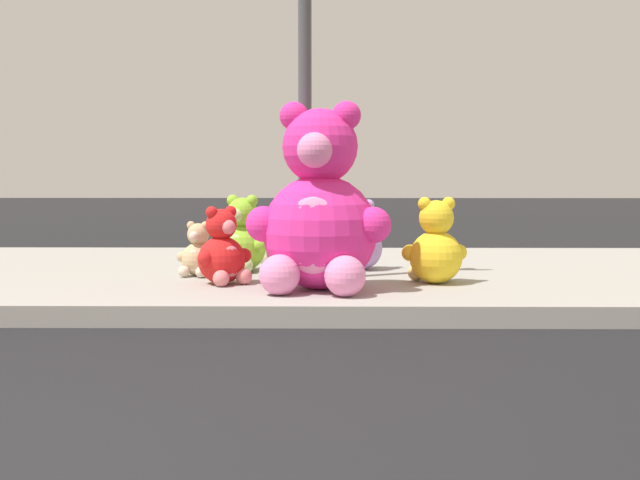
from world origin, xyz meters
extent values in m
cube|color=#9E9B93|center=(0.00, 5.20, 0.07)|extent=(28.00, 4.40, 0.15)
cylinder|color=#4C4C51|center=(1.00, 4.40, 1.75)|extent=(0.11, 0.11, 3.20)
sphere|color=#F22D93|center=(1.13, 3.85, 0.59)|extent=(0.88, 0.88, 0.88)
ellipsoid|color=pink|center=(1.09, 3.54, 0.59)|extent=(0.51, 0.26, 0.57)
sphere|color=#F22D93|center=(1.13, 3.85, 1.24)|extent=(0.58, 0.58, 0.58)
sphere|color=pink|center=(1.10, 3.61, 1.21)|extent=(0.26, 0.26, 0.26)
sphere|color=#F22D93|center=(1.33, 3.82, 1.48)|extent=(0.22, 0.22, 0.22)
sphere|color=#F22D93|center=(1.53, 3.68, 0.66)|extent=(0.27, 0.27, 0.27)
sphere|color=pink|center=(1.32, 3.45, 0.30)|extent=(0.30, 0.30, 0.30)
sphere|color=#F22D93|center=(0.93, 3.88, 1.48)|extent=(0.22, 0.22, 0.22)
sphere|color=#F22D93|center=(0.70, 3.80, 0.66)|extent=(0.27, 0.27, 0.27)
sphere|color=pink|center=(0.84, 3.52, 0.30)|extent=(0.30, 0.30, 0.30)
sphere|color=#8CD133|center=(0.41, 5.05, 0.36)|extent=(0.42, 0.42, 0.42)
ellipsoid|color=#B8DE87|center=(0.36, 4.90, 0.36)|extent=(0.25, 0.17, 0.28)
sphere|color=#8CD133|center=(0.41, 5.05, 0.68)|extent=(0.28, 0.28, 0.28)
sphere|color=#B8DE87|center=(0.37, 4.94, 0.66)|extent=(0.13, 0.13, 0.13)
sphere|color=#8CD133|center=(0.50, 5.01, 0.79)|extent=(0.11, 0.11, 0.11)
sphere|color=#8CD133|center=(0.58, 4.92, 0.39)|extent=(0.13, 0.13, 0.13)
sphere|color=#B8DE87|center=(0.46, 4.83, 0.22)|extent=(0.15, 0.15, 0.15)
sphere|color=#8CD133|center=(0.32, 5.08, 0.79)|extent=(0.11, 0.11, 0.11)
sphere|color=#8CD133|center=(0.21, 5.07, 0.39)|extent=(0.13, 0.13, 0.13)
sphere|color=#B8DE87|center=(0.24, 4.92, 0.22)|extent=(0.15, 0.15, 0.15)
sphere|color=#B28CD8|center=(1.49, 5.16, 0.35)|extent=(0.39, 0.39, 0.39)
ellipsoid|color=silver|center=(1.41, 5.27, 0.35)|extent=(0.23, 0.20, 0.26)
sphere|color=#B28CD8|center=(1.49, 5.16, 0.64)|extent=(0.26, 0.26, 0.26)
sphere|color=silver|center=(1.43, 5.25, 0.63)|extent=(0.12, 0.12, 0.12)
sphere|color=#B28CD8|center=(1.42, 5.10, 0.75)|extent=(0.10, 0.10, 0.10)
sphere|color=#B28CD8|center=(1.31, 5.09, 0.38)|extent=(0.12, 0.12, 0.12)
sphere|color=silver|center=(1.31, 5.23, 0.22)|extent=(0.14, 0.14, 0.14)
sphere|color=#B28CD8|center=(1.56, 5.21, 0.75)|extent=(0.10, 0.10, 0.10)
sphere|color=#B28CD8|center=(1.62, 5.30, 0.38)|extent=(0.12, 0.12, 0.12)
sphere|color=silver|center=(1.48, 5.35, 0.22)|extent=(0.14, 0.14, 0.14)
sphere|color=tan|center=(0.07, 4.67, 0.30)|extent=(0.29, 0.29, 0.29)
ellipsoid|color=beige|center=(0.04, 4.57, 0.30)|extent=(0.17, 0.10, 0.19)
sphere|color=tan|center=(0.07, 4.67, 0.51)|extent=(0.19, 0.19, 0.19)
sphere|color=beige|center=(0.05, 4.59, 0.50)|extent=(0.09, 0.09, 0.09)
sphere|color=tan|center=(0.13, 4.65, 0.59)|extent=(0.07, 0.07, 0.07)
sphere|color=tan|center=(0.19, 4.60, 0.32)|extent=(0.09, 0.09, 0.09)
sphere|color=beige|center=(0.11, 4.53, 0.20)|extent=(0.10, 0.10, 0.10)
sphere|color=tan|center=(0.01, 4.69, 0.59)|extent=(0.07, 0.07, 0.07)
sphere|color=tan|center=(-0.07, 4.67, 0.32)|extent=(0.09, 0.09, 0.09)
sphere|color=beige|center=(-0.04, 4.57, 0.20)|extent=(0.10, 0.10, 0.10)
sphere|color=red|center=(0.33, 4.16, 0.34)|extent=(0.38, 0.38, 0.38)
ellipsoid|color=#DB7B7B|center=(0.42, 4.06, 0.34)|extent=(0.22, 0.20, 0.25)
sphere|color=red|center=(0.33, 4.16, 0.63)|extent=(0.25, 0.25, 0.25)
sphere|color=#DB7B7B|center=(0.40, 4.08, 0.61)|extent=(0.12, 0.12, 0.12)
sphere|color=red|center=(0.40, 4.22, 0.73)|extent=(0.10, 0.10, 0.10)
sphere|color=red|center=(0.51, 4.24, 0.37)|extent=(0.12, 0.12, 0.12)
sphere|color=#DB7B7B|center=(0.52, 4.10, 0.22)|extent=(0.13, 0.13, 0.13)
sphere|color=red|center=(0.26, 4.11, 0.73)|extent=(0.10, 0.10, 0.10)
sphere|color=red|center=(0.22, 4.01, 0.37)|extent=(0.12, 0.12, 0.12)
sphere|color=#DB7B7B|center=(0.35, 3.97, 0.22)|extent=(0.13, 0.13, 0.13)
sphere|color=yellow|center=(2.06, 4.19, 0.36)|extent=(0.43, 0.43, 0.43)
ellipsoid|color=#F0DB80|center=(2.04, 4.35, 0.36)|extent=(0.25, 0.12, 0.28)
sphere|color=yellow|center=(2.06, 4.19, 0.68)|extent=(0.28, 0.28, 0.28)
sphere|color=#F0DB80|center=(2.05, 4.31, 0.67)|extent=(0.13, 0.13, 0.13)
sphere|color=yellow|center=(1.96, 4.18, 0.80)|extent=(0.11, 0.11, 0.11)
sphere|color=yellow|center=(1.85, 4.22, 0.40)|extent=(0.13, 0.13, 0.13)
sphere|color=#F0DB80|center=(1.92, 4.36, 0.22)|extent=(0.15, 0.15, 0.15)
sphere|color=yellow|center=(2.16, 4.21, 0.80)|extent=(0.11, 0.11, 0.11)
sphere|color=yellow|center=(2.26, 4.27, 0.40)|extent=(0.13, 0.13, 0.13)
sphere|color=#F0DB80|center=(2.16, 4.39, 0.22)|extent=(0.15, 0.15, 0.15)
sphere|color=olive|center=(0.75, 5.46, 0.30)|extent=(0.31, 0.31, 0.31)
ellipsoid|color=tan|center=(0.66, 5.39, 0.30)|extent=(0.16, 0.18, 0.20)
sphere|color=olive|center=(0.75, 5.46, 0.53)|extent=(0.20, 0.20, 0.20)
sphere|color=tan|center=(0.68, 5.41, 0.52)|extent=(0.09, 0.09, 0.09)
sphere|color=olive|center=(0.79, 5.40, 0.61)|extent=(0.08, 0.08, 0.08)
sphere|color=olive|center=(0.80, 5.32, 0.33)|extent=(0.10, 0.10, 0.10)
sphere|color=tan|center=(0.69, 5.31, 0.20)|extent=(0.11, 0.11, 0.11)
sphere|color=olive|center=(0.70, 5.51, 0.61)|extent=(0.08, 0.08, 0.08)
sphere|color=olive|center=(0.63, 5.55, 0.33)|extent=(0.10, 0.10, 0.10)
sphere|color=tan|center=(0.59, 5.45, 0.20)|extent=(0.11, 0.11, 0.11)
camera|label=1|loc=(1.21, -2.77, 1.07)|focal=48.76mm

